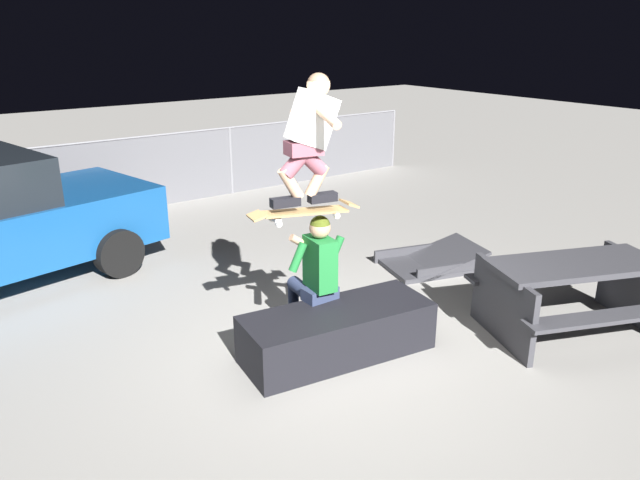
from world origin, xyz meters
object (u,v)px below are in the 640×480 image
person_sitting_on_ledge (315,271)px  picnic_table_back (574,286)px  skateboard (304,212)px  skater_airborne (310,134)px  kicker_ramp (433,263)px  ledge_box_main (337,332)px

person_sitting_on_ledge → picnic_table_back: size_ratio=0.62×
skateboard → skater_airborne: skater_airborne is taller
skater_airborne → kicker_ramp: 3.28m
person_sitting_on_ledge → picnic_table_back: (2.17, -1.39, -0.22)m
skater_airborne → kicker_ramp: (2.48, 0.78, -2.00)m
person_sitting_on_ledge → kicker_ramp: 2.50m
ledge_box_main → kicker_ramp: (2.35, 1.03, -0.17)m
person_sitting_on_ledge → skateboard: size_ratio=1.25×
skater_airborne → kicker_ramp: bearing=17.5°
skateboard → picnic_table_back: skateboard is taller
ledge_box_main → skateboard: size_ratio=1.72×
ledge_box_main → person_sitting_on_ledge: bearing=86.7°
person_sitting_on_ledge → kicker_ramp: (2.33, 0.64, -0.66)m
skateboard → picnic_table_back: 2.83m
skateboard → skater_airborne: size_ratio=0.93×
ledge_box_main → skater_airborne: bearing=117.0°
skateboard → skater_airborne: bearing=-10.3°
skateboard → ledge_box_main: bearing=-54.9°
skater_airborne → ledge_box_main: bearing=-63.0°
skateboard → picnic_table_back: size_ratio=0.50×
ledge_box_main → skateboard: bearing=125.1°
person_sitting_on_ledge → ledge_box_main: bearing=-93.3°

